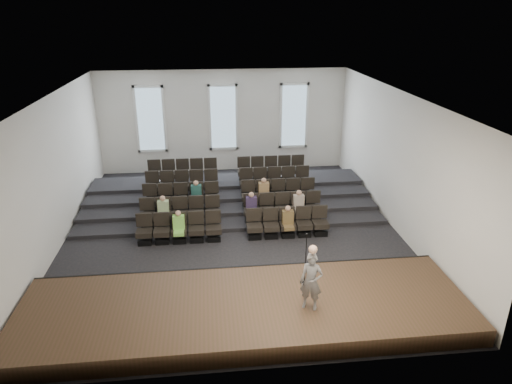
% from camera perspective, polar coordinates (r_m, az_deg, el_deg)
% --- Properties ---
extents(ground, '(14.00, 14.00, 0.00)m').
position_cam_1_polar(ground, '(16.94, -2.86, -4.93)').
color(ground, black).
rests_on(ground, ground).
extents(ceiling, '(12.00, 14.00, 0.02)m').
position_cam_1_polar(ceiling, '(15.34, -3.22, 12.00)').
color(ceiling, white).
rests_on(ceiling, ground).
extents(wall_back, '(12.00, 0.04, 5.00)m').
position_cam_1_polar(wall_back, '(22.71, -4.11, 8.81)').
color(wall_back, silver).
rests_on(wall_back, ground).
extents(wall_front, '(12.00, 0.04, 5.00)m').
position_cam_1_polar(wall_front, '(9.61, -0.45, -10.51)').
color(wall_front, silver).
rests_on(wall_front, ground).
extents(wall_left, '(0.04, 14.00, 5.00)m').
position_cam_1_polar(wall_left, '(16.77, -24.03, 2.10)').
color(wall_left, silver).
rests_on(wall_left, ground).
extents(wall_right, '(0.04, 14.00, 5.00)m').
position_cam_1_polar(wall_right, '(17.34, 17.28, 3.67)').
color(wall_right, silver).
rests_on(wall_right, ground).
extents(stage, '(11.80, 3.60, 0.50)m').
position_cam_1_polar(stage, '(12.46, -1.35, -14.52)').
color(stage, '#442C1D').
rests_on(stage, ground).
extents(stage_lip, '(11.80, 0.06, 0.52)m').
position_cam_1_polar(stage_lip, '(13.92, -2.00, -10.20)').
color(stage_lip, black).
rests_on(stage_lip, ground).
extents(risers, '(11.80, 4.80, 0.60)m').
position_cam_1_polar(risers, '(19.74, -3.45, -0.27)').
color(risers, black).
rests_on(risers, ground).
extents(seating_rows, '(6.80, 4.70, 1.67)m').
position_cam_1_polar(seating_rows, '(18.05, -3.21, -0.79)').
color(seating_rows, black).
rests_on(seating_rows, ground).
extents(windows, '(8.44, 0.10, 3.24)m').
position_cam_1_polar(windows, '(22.60, -4.12, 9.26)').
color(windows, white).
rests_on(windows, wall_back).
extents(audience, '(5.45, 2.64, 1.10)m').
position_cam_1_polar(audience, '(17.00, -2.66, -1.73)').
color(audience, '#8AD957').
rests_on(audience, seating_rows).
extents(speaker, '(0.67, 0.57, 1.56)m').
position_cam_1_polar(speaker, '(11.76, 6.92, -11.05)').
color(speaker, slate).
rests_on(speaker, stage).
extents(mic_stand, '(0.26, 0.26, 1.56)m').
position_cam_1_polar(mic_stand, '(12.89, 6.18, -9.47)').
color(mic_stand, black).
rests_on(mic_stand, stage).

